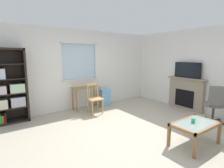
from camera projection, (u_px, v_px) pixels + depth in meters
name	position (u px, v px, depth m)	size (l,w,h in m)	color
ground	(128.00, 132.00, 4.03)	(6.57, 5.98, 0.02)	#B2A893
wall_back_with_window	(80.00, 70.00, 5.83)	(5.57, 0.15, 2.58)	silver
wall_right	(198.00, 70.00, 5.44)	(0.12, 5.18, 2.58)	silver
bookshelf	(6.00, 90.00, 4.45)	(0.90, 0.38, 1.94)	black
desk_under_window	(86.00, 91.00, 5.66)	(0.89, 0.39, 0.75)	olive
wooden_chair	(95.00, 98.00, 5.29)	(0.44, 0.42, 0.90)	tan
plastic_drawer_unit	(104.00, 97.00, 6.16)	(0.35, 0.40, 0.59)	#72ADDB
fireplace	(186.00, 93.00, 5.68)	(0.26, 1.26, 1.04)	gray
tv	(187.00, 70.00, 5.55)	(0.06, 0.88, 0.49)	black
office_chair	(215.00, 103.00, 4.47)	(0.63, 0.59, 1.00)	slate
coffee_table	(195.00, 126.00, 3.39)	(0.94, 0.58, 0.45)	#8C9E99
sippy_cup	(193.00, 120.00, 3.39)	(0.07, 0.07, 0.09)	#33B770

